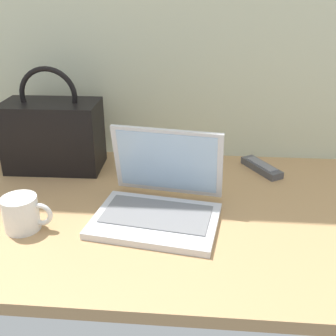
{
  "coord_description": "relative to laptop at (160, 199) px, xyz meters",
  "views": [
    {
      "loc": [
        0.05,
        -0.93,
        0.58
      ],
      "look_at": [
        -0.03,
        0.0,
        0.15
      ],
      "focal_mm": 42.46,
      "sensor_mm": 36.0,
      "label": 1
    }
  ],
  "objects": [
    {
      "name": "handbag",
      "position": [
        -0.37,
        0.27,
        0.07
      ],
      "size": [
        0.3,
        0.17,
        0.33
      ],
      "color": "black",
      "rests_on": "desk"
    },
    {
      "name": "remote_control_near",
      "position": [
        0.3,
        0.3,
        -0.03
      ],
      "size": [
        0.12,
        0.16,
        0.02
      ],
      "color": "#4C4C51",
      "rests_on": "desk"
    },
    {
      "name": "coffee_mug",
      "position": [
        -0.33,
        -0.09,
        -0.0
      ],
      "size": [
        0.12,
        0.09,
        0.09
      ],
      "color": "white",
      "rests_on": "desk"
    },
    {
      "name": "laptop",
      "position": [
        0.0,
        0.0,
        0.0
      ],
      "size": [
        0.34,
        0.31,
        0.22
      ],
      "color": "silver",
      "rests_on": "desk"
    },
    {
      "name": "desk",
      "position": [
        0.04,
        0.03,
        -0.06
      ],
      "size": [
        1.6,
        0.76,
        0.03
      ],
      "color": "tan",
      "rests_on": "ground"
    }
  ]
}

